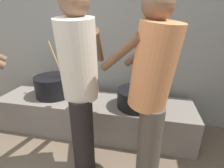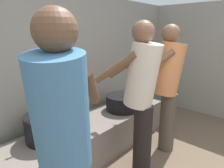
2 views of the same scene
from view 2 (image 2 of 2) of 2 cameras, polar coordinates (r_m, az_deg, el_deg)
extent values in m
cube|color=gray|center=(2.65, -17.24, 2.75)|extent=(5.40, 0.20, 2.03)
cube|color=slate|center=(2.66, -5.61, -14.92)|extent=(2.50, 0.60, 0.44)
cylinder|color=black|center=(2.23, -17.54, -11.44)|extent=(0.49, 0.49, 0.27)
cylinder|color=#937047|center=(2.15, -16.31, -2.75)|extent=(0.25, 0.12, 0.51)
cylinder|color=black|center=(2.87, 3.03, -5.26)|extent=(0.47, 0.47, 0.21)
cylinder|color=#4C4238|center=(2.75, 15.55, -10.38)|extent=(0.20, 0.20, 0.78)
cylinder|color=#D17F4C|center=(2.52, 16.04, 4.26)|extent=(0.49, 0.48, 0.67)
sphere|color=brown|center=(2.48, 16.54, 13.70)|extent=(0.22, 0.22, 0.22)
cylinder|color=brown|center=(2.56, 10.06, 6.34)|extent=(0.40, 0.38, 0.36)
cylinder|color=brown|center=(2.31, 11.85, 5.29)|extent=(0.40, 0.38, 0.36)
cylinder|color=black|center=(2.28, 8.69, -15.47)|extent=(0.20, 0.20, 0.79)
cylinder|color=beige|center=(2.02, 8.71, 2.56)|extent=(0.36, 0.43, 0.68)
sphere|color=brown|center=(1.98, 8.93, 14.55)|extent=(0.22, 0.22, 0.22)
cylinder|color=brown|center=(2.23, 4.37, 5.68)|extent=(0.15, 0.49, 0.37)
cylinder|color=brown|center=(1.99, 0.85, 4.60)|extent=(0.15, 0.49, 0.37)
cylinder|color=teal|center=(1.08, -14.50, -8.40)|extent=(0.49, 0.48, 0.68)
sphere|color=brown|center=(1.01, -15.98, 14.60)|extent=(0.22, 0.22, 0.22)
cylinder|color=brown|center=(1.26, -5.93, -1.23)|extent=(0.42, 0.37, 0.37)
cylinder|color=brown|center=(1.32, -17.67, -1.14)|extent=(0.42, 0.37, 0.37)
camera|label=1|loc=(2.21, 46.16, 7.43)|focal=27.26mm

